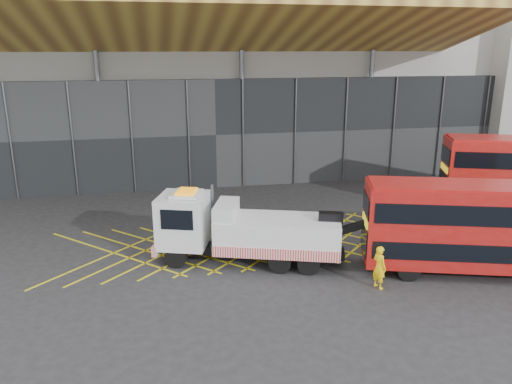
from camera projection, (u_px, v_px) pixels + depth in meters
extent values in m
plane|color=#262629|center=(207.00, 246.00, 26.64)|extent=(120.00, 120.00, 0.00)
cube|color=yellow|center=(114.00, 253.00, 25.72)|extent=(7.16, 7.16, 0.01)
cube|color=yellow|center=(114.00, 253.00, 25.72)|extent=(7.16, 7.16, 0.01)
cube|color=yellow|center=(146.00, 251.00, 26.02)|extent=(7.16, 7.16, 0.01)
cube|color=yellow|center=(146.00, 251.00, 26.02)|extent=(7.16, 7.16, 0.01)
cube|color=yellow|center=(176.00, 248.00, 26.33)|extent=(7.16, 7.16, 0.01)
cube|color=yellow|center=(176.00, 248.00, 26.33)|extent=(7.16, 7.16, 0.01)
cube|color=yellow|center=(207.00, 246.00, 26.64)|extent=(7.16, 7.16, 0.01)
cube|color=yellow|center=(207.00, 246.00, 26.64)|extent=(7.16, 7.16, 0.01)
cube|color=yellow|center=(236.00, 244.00, 26.94)|extent=(7.16, 7.16, 0.01)
cube|color=yellow|center=(236.00, 244.00, 26.94)|extent=(7.16, 7.16, 0.01)
cube|color=yellow|center=(265.00, 241.00, 27.25)|extent=(7.16, 7.16, 0.01)
cube|color=yellow|center=(265.00, 241.00, 27.25)|extent=(7.16, 7.16, 0.01)
cube|color=yellow|center=(293.00, 239.00, 27.56)|extent=(7.16, 7.16, 0.01)
cube|color=yellow|center=(293.00, 239.00, 27.56)|extent=(7.16, 7.16, 0.01)
cube|color=yellow|center=(321.00, 237.00, 27.86)|extent=(7.16, 7.16, 0.01)
cube|color=yellow|center=(321.00, 237.00, 27.86)|extent=(7.16, 7.16, 0.01)
cube|color=yellow|center=(348.00, 235.00, 28.17)|extent=(7.16, 7.16, 0.01)
cube|color=yellow|center=(348.00, 235.00, 28.17)|extent=(7.16, 7.16, 0.01)
cube|color=yellow|center=(374.00, 233.00, 28.48)|extent=(7.16, 7.16, 0.01)
cube|color=yellow|center=(374.00, 233.00, 28.48)|extent=(7.16, 7.16, 0.01)
cube|color=yellow|center=(400.00, 231.00, 28.79)|extent=(7.16, 7.16, 0.01)
cube|color=yellow|center=(400.00, 231.00, 28.79)|extent=(7.16, 7.16, 0.01)
cube|color=yellow|center=(425.00, 229.00, 29.09)|extent=(7.16, 7.16, 0.01)
cube|color=yellow|center=(425.00, 229.00, 29.09)|extent=(7.16, 7.16, 0.01)
cube|color=yellow|center=(450.00, 227.00, 29.40)|extent=(7.16, 7.16, 0.01)
cube|color=yellow|center=(450.00, 227.00, 29.40)|extent=(7.16, 7.16, 0.01)
cube|color=gray|center=(203.00, 62.00, 42.36)|extent=(55.00, 14.00, 18.00)
cube|color=black|center=(215.00, 134.00, 36.90)|extent=(55.00, 0.80, 8.00)
cube|color=brown|center=(188.00, 25.00, 30.93)|extent=(40.00, 11.93, 4.07)
cylinder|color=#595B60|center=(102.00, 124.00, 34.90)|extent=(0.36, 0.36, 10.00)
cylinder|color=#595B60|center=(242.00, 120.00, 36.81)|extent=(0.36, 0.36, 10.00)
cylinder|color=#595B60|center=(369.00, 117.00, 38.73)|extent=(0.36, 0.36, 10.00)
cube|color=black|center=(250.00, 250.00, 24.45)|extent=(8.98, 3.79, 0.34)
cube|color=white|center=(184.00, 220.00, 24.43)|extent=(2.95, 3.01, 2.50)
cube|color=black|center=(160.00, 211.00, 24.44)|extent=(0.71, 2.03, 1.06)
cube|color=red|center=(161.00, 243.00, 24.92)|extent=(1.02, 2.45, 0.53)
cube|color=orange|center=(186.00, 191.00, 23.99)|extent=(1.19, 1.37, 0.12)
cube|color=white|center=(278.00, 233.00, 24.04)|extent=(6.42, 4.16, 1.54)
cube|color=red|center=(275.00, 254.00, 23.03)|extent=(5.68, 1.93, 0.53)
cube|color=white|center=(226.00, 210.00, 24.01)|extent=(1.64, 2.50, 0.67)
cube|color=black|center=(331.00, 217.00, 23.50)|extent=(1.25, 0.82, 0.48)
cube|color=black|center=(351.00, 228.00, 23.52)|extent=(2.10, 0.98, 1.04)
cylinder|color=black|center=(176.00, 257.00, 23.92)|extent=(1.11, 0.65, 1.06)
cylinder|color=black|center=(186.00, 241.00, 25.85)|extent=(1.11, 0.65, 1.06)
cylinder|color=black|center=(309.00, 264.00, 23.20)|extent=(1.11, 0.65, 1.06)
cylinder|color=black|center=(309.00, 247.00, 25.12)|extent=(1.11, 0.65, 1.06)
cylinder|color=#595B60|center=(213.00, 205.00, 25.06)|extent=(0.13, 0.13, 2.12)
cube|color=#9E0F0C|center=(484.00, 226.00, 22.74)|extent=(10.86, 5.52, 3.74)
cube|color=black|center=(481.00, 244.00, 22.99)|extent=(10.47, 5.45, 0.82)
cube|color=black|center=(486.00, 208.00, 22.50)|extent=(10.47, 5.45, 0.92)
cube|color=black|center=(364.00, 239.00, 23.50)|extent=(0.70, 2.08, 1.25)
cube|color=black|center=(366.00, 204.00, 23.02)|extent=(0.70, 2.08, 0.92)
cube|color=yellow|center=(365.00, 220.00, 23.24)|extent=(0.57, 1.66, 0.34)
cube|color=#9E0F0C|center=(489.00, 186.00, 22.21)|extent=(10.60, 5.26, 0.12)
cylinder|color=black|center=(409.00, 270.00, 22.57)|extent=(1.04, 0.58, 1.00)
cylinder|color=black|center=(400.00, 252.00, 24.63)|extent=(1.04, 0.58, 1.00)
cube|color=black|center=(443.00, 183.00, 32.45)|extent=(0.88, 2.26, 1.38)
cube|color=black|center=(446.00, 155.00, 31.92)|extent=(0.88, 2.26, 1.01)
cube|color=yellow|center=(444.00, 168.00, 32.16)|extent=(0.71, 1.80, 0.37)
cylinder|color=black|center=(480.00, 207.00, 31.31)|extent=(1.15, 0.68, 1.11)
cylinder|color=black|center=(470.00, 196.00, 33.60)|extent=(1.15, 0.68, 1.11)
imported|color=yellow|center=(379.00, 267.00, 21.79)|extent=(0.67, 0.83, 1.96)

